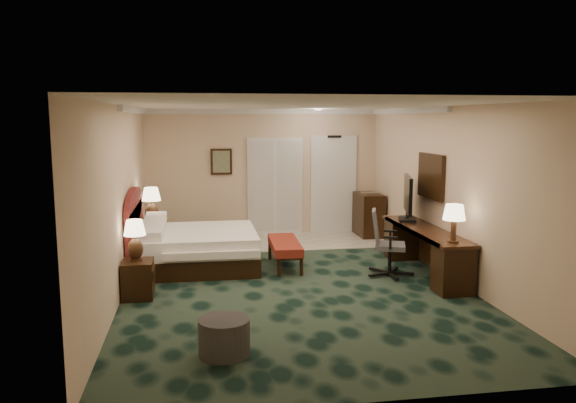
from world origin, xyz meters
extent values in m
cube|color=black|center=(0.00, 0.00, 0.00)|extent=(5.00, 7.50, 0.00)
cube|color=silver|center=(0.00, 0.00, 2.70)|extent=(5.00, 7.50, 0.00)
cube|color=beige|center=(0.00, 3.75, 1.35)|extent=(5.00, 0.00, 2.70)
cube|color=beige|center=(0.00, -3.75, 1.35)|extent=(5.00, 0.00, 2.70)
cube|color=beige|center=(-2.50, 0.00, 1.35)|extent=(0.00, 7.50, 2.70)
cube|color=beige|center=(2.50, 0.00, 1.35)|extent=(0.00, 7.50, 2.70)
cube|color=beige|center=(0.90, 2.90, 0.01)|extent=(3.20, 1.70, 0.01)
cube|color=silver|center=(1.55, 3.72, 1.05)|extent=(1.02, 0.06, 2.18)
cube|color=beige|center=(0.25, 3.71, 1.05)|extent=(1.20, 0.06, 2.10)
cube|color=#506C5B|center=(-0.90, 3.71, 1.60)|extent=(0.45, 0.06, 0.55)
cube|color=white|center=(2.46, 0.60, 1.55)|extent=(0.05, 0.95, 0.75)
cube|color=white|center=(-1.42, 1.20, 0.31)|extent=(1.96, 1.81, 0.62)
cube|color=black|center=(-2.27, -0.36, 0.26)|extent=(0.42, 0.49, 0.53)
cube|color=black|center=(-2.23, 2.10, 0.31)|extent=(0.50, 0.57, 0.63)
cube|color=maroon|center=(0.03, 0.93, 0.23)|extent=(0.51, 1.35, 0.45)
cylinder|color=#2C2C2C|center=(-1.17, -2.51, 0.20)|extent=(0.64, 0.64, 0.39)
cube|color=black|center=(2.20, 0.16, 0.37)|extent=(0.56, 2.59, 0.75)
cube|color=black|center=(2.17, 0.86, 1.14)|extent=(0.36, 0.99, 0.79)
cube|color=black|center=(2.21, 3.20, 0.46)|extent=(0.48, 0.87, 0.92)
camera|label=1|loc=(-1.41, -8.25, 2.50)|focal=35.00mm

